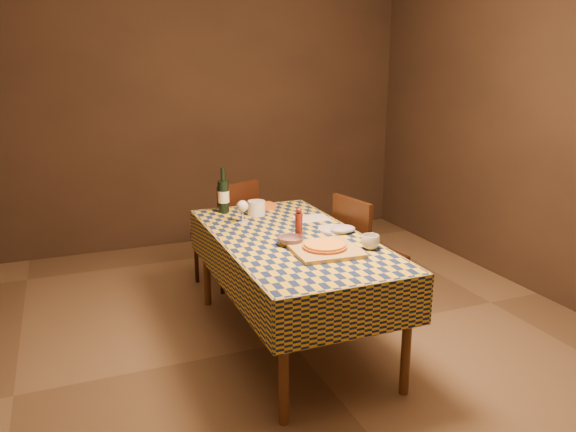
# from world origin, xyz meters

# --- Properties ---
(room) EXTENTS (5.00, 5.10, 2.70)m
(room) POSITION_xyz_m (0.00, 0.00, 1.35)
(room) COLOR brown
(room) RESTS_ON ground
(dining_table) EXTENTS (0.94, 1.84, 0.77)m
(dining_table) POSITION_xyz_m (0.00, 0.00, 0.69)
(dining_table) COLOR brown
(dining_table) RESTS_ON ground
(cutting_board) EXTENTS (0.42, 0.42, 0.02)m
(cutting_board) POSITION_xyz_m (0.08, -0.36, 0.78)
(cutting_board) COLOR tan
(cutting_board) RESTS_ON dining_table
(pizza) EXTENTS (0.33, 0.33, 0.03)m
(pizza) POSITION_xyz_m (0.08, -0.36, 0.81)
(pizza) COLOR #A3501B
(pizza) RESTS_ON cutting_board
(pepper_mill) EXTENTS (0.06, 0.06, 0.21)m
(pepper_mill) POSITION_xyz_m (0.03, -0.06, 0.87)
(pepper_mill) COLOR #531713
(pepper_mill) RESTS_ON dining_table
(bowl) EXTENTS (0.21, 0.21, 0.05)m
(bowl) POSITION_xyz_m (-0.06, -0.15, 0.80)
(bowl) COLOR #634953
(bowl) RESTS_ON dining_table
(wine_glass) EXTENTS (0.09, 0.09, 0.17)m
(wine_glass) POSITION_xyz_m (-0.20, 0.43, 0.89)
(wine_glass) COLOR silver
(wine_glass) RESTS_ON dining_table
(wine_bottle) EXTENTS (0.11, 0.11, 0.35)m
(wine_bottle) POSITION_xyz_m (-0.24, 0.77, 0.90)
(wine_bottle) COLOR black
(wine_bottle) RESTS_ON dining_table
(deli_tub) EXTENTS (0.14, 0.14, 0.11)m
(deli_tub) POSITION_xyz_m (-0.03, 0.60, 0.82)
(deli_tub) COLOR silver
(deli_tub) RESTS_ON dining_table
(takeout_container) EXTENTS (0.18, 0.13, 0.04)m
(takeout_container) POSITION_xyz_m (0.07, 0.75, 0.79)
(takeout_container) COLOR #C8611A
(takeout_container) RESTS_ON dining_table
(white_plate) EXTENTS (0.28, 0.28, 0.01)m
(white_plate) POSITION_xyz_m (0.34, 0.03, 0.78)
(white_plate) COLOR silver
(white_plate) RESTS_ON dining_table
(tumbler) EXTENTS (0.13, 0.13, 0.09)m
(tumbler) POSITION_xyz_m (0.36, -0.41, 0.82)
(tumbler) COLOR silver
(tumbler) RESTS_ON dining_table
(flour_patch) EXTENTS (0.27, 0.22, 0.00)m
(flour_patch) POSITION_xyz_m (0.31, 0.36, 0.77)
(flour_patch) COLOR silver
(flour_patch) RESTS_ON dining_table
(flour_bag) EXTENTS (0.18, 0.13, 0.05)m
(flour_bag) POSITION_xyz_m (0.36, -0.05, 0.80)
(flour_bag) COLOR #A2A8D0
(flour_bag) RESTS_ON dining_table
(chair_far) EXTENTS (0.55, 0.56, 0.93)m
(chair_far) POSITION_xyz_m (-0.08, 1.16, 0.52)
(chair_far) COLOR black
(chair_far) RESTS_ON ground
(chair_right) EXTENTS (0.50, 0.49, 0.93)m
(chair_right) POSITION_xyz_m (0.68, 0.23, 0.52)
(chair_right) COLOR black
(chair_right) RESTS_ON ground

